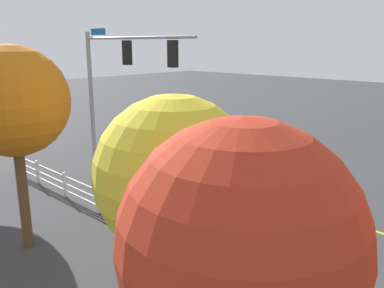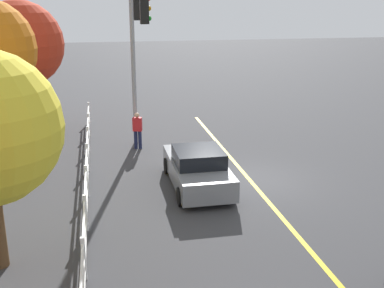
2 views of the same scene
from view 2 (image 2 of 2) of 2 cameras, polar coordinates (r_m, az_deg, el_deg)
The scene contains 7 objects.
ground_plane at distance 18.28m, azimuth 6.91°, elevation -4.28°, with size 120.00×120.00×0.00m, color #38383A.
lane_center_stripe at distance 14.87m, azimuth 11.72°, elevation -9.77°, with size 28.00×0.16×0.01m, color gold.
signal_assembly at distance 19.90m, azimuth -6.72°, elevation 12.72°, with size 6.95×0.38×7.34m.
car_1 at distance 17.25m, azimuth 0.66°, elevation -2.98°, with size 4.48×1.99×1.49m.
pedestrian at distance 21.70m, azimuth -6.57°, elevation 1.79°, with size 0.37×0.46×1.69m.
white_rail_fence at distance 14.47m, azimuth -12.71°, elevation -8.00°, with size 26.10×0.10×1.15m.
tree_2 at distance 24.56m, azimuth -19.97°, elevation 11.19°, with size 4.14×4.14×6.59m.
Camera 2 is at (-16.12, 5.46, 6.67)m, focal length 44.34 mm.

